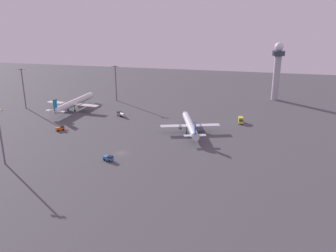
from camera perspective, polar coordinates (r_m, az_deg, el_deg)
The scene contains 11 objects.
ground_plane at distance 157.23m, azimuth -7.37°, elevation -4.21°, with size 416.00×416.00×0.00m, color #4C4C51.
control_tower at distance 247.45m, azimuth 16.73°, elevation 8.82°, with size 8.00×8.00×37.29m.
airplane_taxiway_distant at distance 179.80m, azimuth 3.48°, elevation 0.14°, with size 29.02×36.93×9.68m.
airplane_terminal_side at distance 223.52m, azimuth -14.66°, elevation 3.42°, with size 33.54×43.01×11.03m.
baggage_tractor at distance 150.12m, azimuth -9.30°, elevation -4.96°, with size 4.53×3.08×2.25m.
catering_truck at distance 197.63m, azimuth 11.32°, elevation 0.90°, with size 2.85×5.84×3.05m.
maintenance_van at distance 190.43m, azimuth -16.53°, elevation -0.34°, with size 4.26×4.36×2.25m.
fuel_truck at distance 207.19m, azimuth -7.38°, elevation 1.89°, with size 6.14×5.70×2.35m.
apron_light_central at distance 238.68m, azimuth -8.17°, elevation 7.05°, with size 4.80×0.90×22.99m.
apron_light_east at distance 234.98m, azimuth -21.72°, elevation 5.90°, with size 4.80×0.90×24.33m.
apron_light_west at distance 155.03m, azimuth -24.77°, elevation -0.95°, with size 4.80×0.90×22.88m.
Camera 1 is at (50.10, -136.01, 60.92)m, focal length 38.96 mm.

